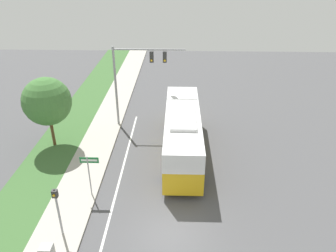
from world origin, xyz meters
The scene contains 9 objects.
ground_plane centered at (0.00, 0.00, 0.00)m, with size 80.00×80.00×0.00m, color #4C4C4F.
sidewalk centered at (-6.20, 0.00, 0.06)m, with size 2.80×80.00×0.12m.
grass_verge centered at (-9.40, 0.00, 0.05)m, with size 3.60×80.00×0.10m.
lane_divider_near centered at (-3.60, 0.00, 0.00)m, with size 0.14×30.00×0.01m.
bus centered at (0.76, 8.49, 2.00)m, with size 2.77×11.40×3.64m.
signal_gantry centered at (-3.33, 13.28, 5.11)m, with size 6.08×0.41×7.23m.
pedestrian_signal centered at (-5.93, -0.25, 2.12)m, with size 0.28×0.34×3.12m.
street_sign centered at (-5.07, 3.16, 2.04)m, with size 1.18×0.08×2.98m.
roadside_tree centered at (-9.66, 9.36, 3.92)m, with size 3.73×3.73×5.69m.
Camera 1 is at (0.33, -13.45, 13.77)m, focal length 35.00 mm.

